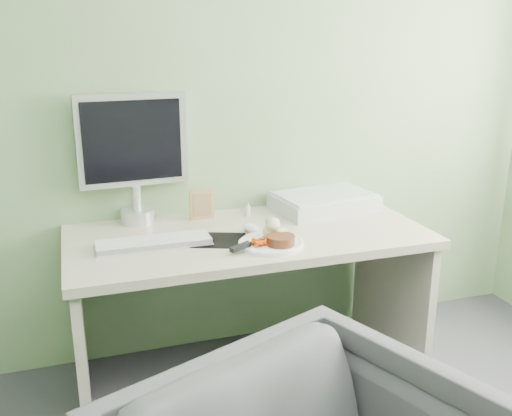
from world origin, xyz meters
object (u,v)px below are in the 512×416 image
object	(u,v)px
desk	(249,270)
scanner	(324,202)
monitor	(133,151)
plate	(271,244)

from	to	relation	value
desk	scanner	bearing A→B (deg)	24.64
scanner	monitor	xyz separation A→B (m)	(-0.92, 0.10, 0.30)
desk	scanner	xyz separation A→B (m)	(0.47, 0.22, 0.22)
desk	scanner	distance (m)	0.56
desk	plate	distance (m)	0.27
plate	scanner	size ratio (longest dim) A/B	0.57
desk	plate	xyz separation A→B (m)	(0.04, -0.19, 0.19)
desk	monitor	size ratio (longest dim) A/B	2.66
scanner	monitor	size ratio (longest dim) A/B	0.81
monitor	plate	bearing A→B (deg)	-49.01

